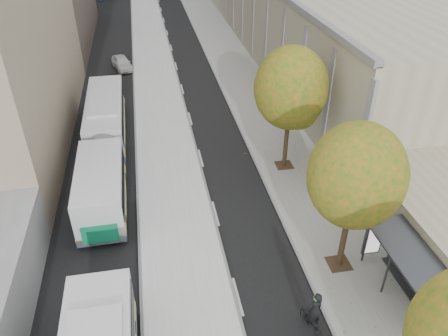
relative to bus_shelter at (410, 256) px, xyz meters
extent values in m
cube|color=#B7B7B7|center=(-9.56, 24.04, -2.11)|extent=(4.25, 150.00, 0.15)
cube|color=gray|center=(-1.56, 24.04, -2.15)|extent=(4.75, 150.00, 0.08)
cube|color=#383A3F|center=(-0.19, 0.04, 0.37)|extent=(1.90, 4.40, 0.10)
cylinder|color=#383A3F|center=(-0.89, -1.96, -0.91)|extent=(0.10, 0.10, 2.40)
cube|color=silver|center=(0.53, 0.04, -0.86)|extent=(0.04, 4.00, 2.10)
cylinder|color=#311F17|center=(-2.09, 2.04, -0.49)|extent=(0.28, 0.28, 3.24)
sphere|color=#1E5D11|center=(-2.09, 2.04, 3.08)|extent=(4.20, 4.20, 4.20)
cylinder|color=#311F17|center=(-2.09, 11.04, -0.42)|extent=(0.28, 0.28, 3.38)
sphere|color=#1E5D11|center=(-2.09, 11.04, 3.29)|extent=(4.40, 4.40, 4.40)
cube|color=silver|center=(-13.52, 13.67, -0.78)|extent=(2.62, 16.94, 2.82)
cube|color=black|center=(-13.52, 13.67, -0.26)|extent=(2.68, 16.26, 0.98)
cube|color=#0F794D|center=(-13.52, 5.24, -1.11)|extent=(1.79, 0.08, 1.09)
imported|color=black|center=(-4.72, -1.34, -1.64)|extent=(0.94, 1.88, 1.09)
imported|color=black|center=(-4.72, -1.34, -0.78)|extent=(0.76, 0.59, 1.83)
sphere|color=#4D9739|center=(-4.72, -1.34, -0.10)|extent=(0.28, 0.28, 0.28)
imported|color=#BBBBBB|center=(-12.65, 31.17, -1.55)|extent=(2.44, 4.01, 1.27)
camera|label=1|loc=(-10.38, -11.90, 13.45)|focal=35.00mm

